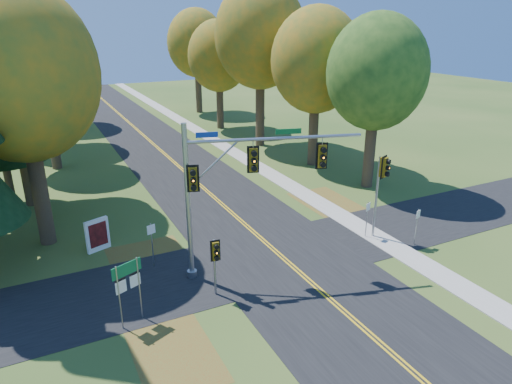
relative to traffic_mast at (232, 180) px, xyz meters
name	(u,v)px	position (x,y,z in m)	size (l,w,h in m)	color
ground	(299,272)	(2.99, -1.36, -5.01)	(160.00, 160.00, 0.00)	#2C4D1B
road_main	(299,272)	(2.99, -1.36, -5.00)	(8.00, 160.00, 0.02)	black
road_cross	(279,255)	(2.99, 0.64, -5.00)	(60.00, 6.00, 0.02)	black
centerline_left	(297,272)	(2.89, -1.36, -4.98)	(0.10, 160.00, 0.01)	gold
centerline_right	(300,271)	(3.09, -1.36, -4.98)	(0.10, 160.00, 0.01)	gold
sidewalk_east	(392,246)	(9.19, -1.36, -4.98)	(1.60, 160.00, 0.06)	#9E998E
leaf_patch_w_near	(153,265)	(-3.51, 2.64, -5.00)	(4.00, 6.00, 0.00)	brown
leaf_patch_e	(338,208)	(9.79, 4.64, -5.00)	(3.50, 8.00, 0.00)	brown
leaf_patch_w_far	(174,352)	(-4.51, -4.36, -5.00)	(3.00, 5.00, 0.00)	brown
tree_w_a	(21,74)	(-8.13, 8.02, 4.48)	(8.00, 8.00, 14.15)	#38281C
tree_e_a	(377,73)	(14.56, 7.41, 3.52)	(7.20, 7.20, 12.73)	#38281C
tree_w_b	(6,49)	(-8.73, 14.92, 5.36)	(8.60, 8.60, 15.38)	#38281C
tree_e_b	(317,61)	(13.96, 14.21, 3.89)	(7.60, 7.60, 13.33)	#38281C
tree_w_c	(43,74)	(-6.55, 23.10, 2.94)	(6.80, 6.80, 11.91)	#38281C
tree_e_c	(261,36)	(12.87, 22.33, 5.65)	(8.80, 8.80, 15.79)	#38281C
tree_w_d	(28,46)	(-7.13, 31.82, 4.77)	(8.20, 8.20, 14.56)	#38281C
tree_e_d	(219,56)	(12.26, 31.51, 3.23)	(7.00, 7.00, 12.32)	#38281C
tree_w_e	(37,39)	(-5.93, 42.72, 5.07)	(8.40, 8.40, 14.97)	#38281C
tree_e_e	(197,43)	(13.46, 42.21, 4.18)	(7.80, 7.80, 13.74)	#38281C
traffic_mast	(232,180)	(0.00, 0.00, 0.00)	(8.28, 2.64, 7.79)	#92949A
east_signal_pole	(382,176)	(9.16, -0.03, -1.20)	(0.54, 0.66, 5.03)	gray
ped_signal_pole	(215,255)	(-1.57, -1.55, -2.84)	(0.46, 0.53, 2.91)	gray
route_sign_cluster	(128,280)	(-5.52, -1.81, -2.94)	(1.28, 0.57, 2.94)	gray
info_kiosk	(98,235)	(-5.74, 5.63, -4.08)	(1.33, 0.65, 1.87)	white
reg_sign_e_north	(368,213)	(8.62, 0.28, -3.46)	(0.41, 0.19, 2.25)	gray
reg_sign_e_south	(417,221)	(10.50, -1.74, -3.50)	(0.41, 0.17, 2.20)	gray
reg_sign_w	(152,237)	(-3.45, 2.56, -3.35)	(0.45, 0.17, 2.42)	gray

